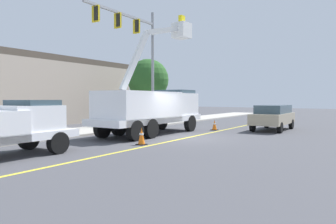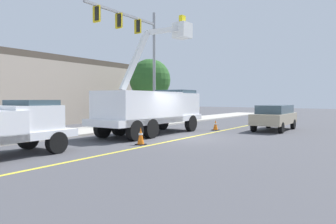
# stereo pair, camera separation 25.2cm
# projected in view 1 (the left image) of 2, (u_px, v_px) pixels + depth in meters

# --- Properties ---
(ground) EXTENTS (120.00, 120.00, 0.00)m
(ground) POSITION_uv_depth(u_px,v_px,m) (187.00, 138.00, 16.90)
(ground) COLOR #47474C
(sidewalk_far_side) EXTENTS (60.03, 10.19, 0.12)m
(sidewalk_far_side) POSITION_uv_depth(u_px,v_px,m) (95.00, 130.00, 20.70)
(sidewalk_far_side) COLOR #B2ADA3
(sidewalk_far_side) RESTS_ON ground
(lane_centre_stripe) EXTENTS (49.71, 5.67, 0.01)m
(lane_centre_stripe) POSITION_uv_depth(u_px,v_px,m) (187.00, 138.00, 16.90)
(lane_centre_stripe) COLOR yellow
(lane_centre_stripe) RESTS_ON ground
(utility_bucket_truck) EXTENTS (8.43, 3.39, 7.10)m
(utility_bucket_truck) POSITION_uv_depth(u_px,v_px,m) (152.00, 107.00, 18.62)
(utility_bucket_truck) COLOR white
(utility_bucket_truck) RESTS_ON ground
(passing_minivan) EXTENTS (4.98, 2.42, 1.69)m
(passing_minivan) POSITION_uv_depth(u_px,v_px,m) (273.00, 116.00, 21.07)
(passing_minivan) COLOR tan
(passing_minivan) RESTS_ON ground
(traffic_cone_mid_front) EXTENTS (0.40, 0.40, 0.80)m
(traffic_cone_mid_front) POSITION_uv_depth(u_px,v_px,m) (142.00, 136.00, 14.29)
(traffic_cone_mid_front) COLOR black
(traffic_cone_mid_front) RESTS_ON ground
(traffic_cone_mid_rear) EXTENTS (0.40, 0.40, 0.70)m
(traffic_cone_mid_rear) POSITION_uv_depth(u_px,v_px,m) (214.00, 125.00, 21.02)
(traffic_cone_mid_rear) COLOR black
(traffic_cone_mid_rear) RESTS_ON ground
(traffic_signal_mast) EXTENTS (7.06, 1.05, 8.77)m
(traffic_signal_mast) POSITION_uv_depth(u_px,v_px,m) (135.00, 43.00, 22.45)
(traffic_signal_mast) COLOR gray
(traffic_signal_mast) RESTS_ON ground
(commercial_building_backdrop) EXTENTS (20.31, 10.26, 5.62)m
(commercial_building_backdrop) POSITION_uv_depth(u_px,v_px,m) (15.00, 91.00, 25.98)
(commercial_building_backdrop) COLOR #A89989
(commercial_building_backdrop) RESTS_ON ground
(street_tree_right) EXTENTS (3.62, 3.62, 5.62)m
(street_tree_right) POSITION_uv_depth(u_px,v_px,m) (148.00, 80.00, 27.53)
(street_tree_right) COLOR brown
(street_tree_right) RESTS_ON ground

